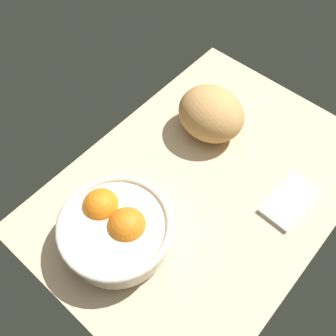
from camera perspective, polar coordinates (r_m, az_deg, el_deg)
The scene contains 4 objects.
ground_plane at distance 91.54cm, azimuth 5.12°, elevation -2.99°, with size 76.46×54.28×3.00cm, color #CEB28D.
fruit_bowl at distance 79.86cm, azimuth -7.46°, elevation -8.51°, with size 22.77×22.77×10.21cm.
bread_loaf at distance 95.26cm, azimuth 6.19°, elevation 7.75°, with size 16.31×14.33×11.73cm, color tan.
napkin_folded at distance 91.26cm, azimuth 17.00°, elevation -4.56°, with size 13.36×7.52×1.03cm, color silver.
Camera 1 is at (40.07, 24.27, 77.14)cm, focal length 42.60 mm.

